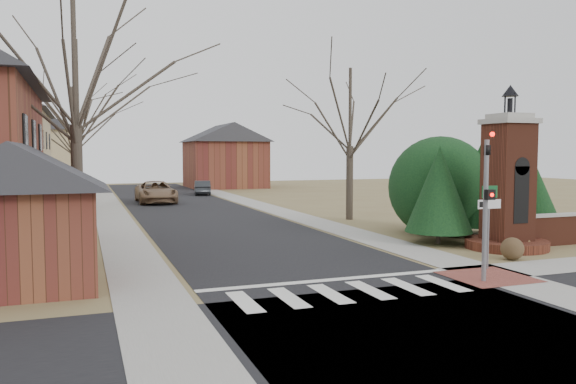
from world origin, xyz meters
name	(u,v)px	position (x,y,z in m)	size (l,w,h in m)	color
ground	(364,299)	(0.00, 0.00, 0.00)	(120.00, 120.00, 0.00)	brown
main_street	(199,214)	(0.00, 22.00, 0.01)	(8.00, 70.00, 0.01)	black
cross_street	(431,334)	(0.00, -3.00, 0.01)	(120.00, 8.00, 0.01)	black
crosswalk_zone	(350,292)	(0.00, 0.80, 0.01)	(8.00, 2.20, 0.02)	silver
stop_bar	(328,280)	(0.00, 2.30, 0.01)	(8.00, 0.35, 0.02)	silver
sidewalk_right_main	(277,211)	(5.20, 22.00, 0.01)	(2.00, 60.00, 0.02)	gray
sidewalk_left	(113,217)	(-5.20, 22.00, 0.01)	(2.00, 60.00, 0.02)	gray
curb_apron	(488,277)	(4.80, 1.00, 0.01)	(2.40, 2.40, 0.02)	brown
traffic_signal_pole	(486,195)	(4.30, 0.57, 2.59)	(0.28, 0.41, 4.50)	slate
sign_post	(489,210)	(5.59, 1.99, 1.95)	(0.90, 0.07, 2.75)	slate
brick_gate_monument	(508,195)	(9.00, 4.99, 2.17)	(3.20, 3.20, 6.47)	#602B1C
garage_left	(19,209)	(-8.52, 4.49, 2.24)	(4.80, 4.80, 4.29)	brown
house_distant_left	(26,148)	(-12.01, 48.00, 4.25)	(10.80, 8.80, 8.53)	tan
house_distant_right	(225,154)	(7.99, 47.99, 3.65)	(8.80, 8.80, 7.30)	brown
evergreen_near	(439,189)	(7.20, 7.00, 2.30)	(2.80, 2.80, 4.10)	#473D33
evergreen_mid	(484,179)	(10.50, 8.20, 2.60)	(3.40, 3.40, 4.70)	#473D33
evergreen_far	(535,195)	(12.50, 7.20, 1.90)	(2.40, 2.40, 3.30)	#473D33
evergreen_mass	(440,183)	(9.00, 9.50, 2.40)	(4.80, 4.80, 4.80)	black
bare_tree_0	(74,44)	(-7.00, 9.00, 7.70)	(8.05, 8.05, 11.15)	#473D33
bare_tree_1	(77,79)	(-7.00, 22.00, 8.03)	(8.40, 8.40, 11.64)	#473D33
bare_tree_2	(72,112)	(-7.50, 35.00, 7.03)	(7.35, 7.35, 10.19)	#473D33
bare_tree_3	(350,102)	(7.50, 16.00, 6.69)	(7.00, 7.00, 9.70)	#473D33
pickup_truck	(156,192)	(-1.60, 30.76, 0.83)	(2.75, 5.96, 1.66)	#856548
distant_car	(202,188)	(3.40, 37.80, 0.65)	(1.37, 3.92, 1.29)	#2E3235
dry_shrub_left	(512,249)	(7.50, 3.00, 0.40)	(0.81, 0.81, 0.81)	#4F3A24
dry_shrub_right	(523,241)	(9.45, 4.60, 0.36)	(0.72, 0.72, 0.72)	brown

